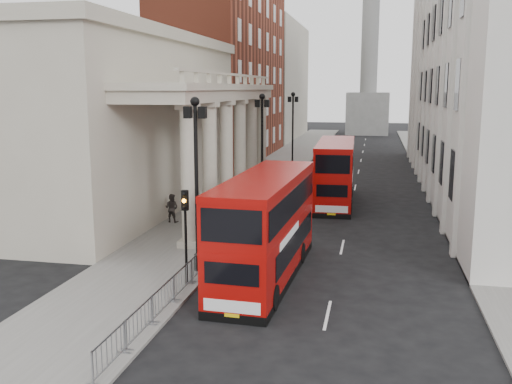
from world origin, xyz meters
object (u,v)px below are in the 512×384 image
bus_far (335,171)px  pedestrian_a (215,208)px  lamp_post_south (196,173)px  monument_column (370,50)px  pedestrian_b (172,208)px  bus_near (266,225)px  traffic_light (185,220)px  lamp_post_mid (262,142)px  lamp_post_north (293,127)px  pedestrian_c (236,203)px

bus_far → pedestrian_a: 11.14m
lamp_post_south → pedestrian_a: lamp_post_south is taller
monument_column → pedestrian_b: size_ratio=28.69×
bus_near → bus_far: size_ratio=1.01×
bus_near → traffic_light: bearing=-146.0°
pedestrian_a → bus_near: bearing=-64.3°
lamp_post_mid → lamp_post_south: bearing=-90.0°
lamp_post_north → bus_far: (5.28, -13.57, -2.40)m
traffic_light → pedestrian_b: traffic_light is taller
traffic_light → pedestrian_b: (-4.84, 11.34, -2.04)m
lamp_post_south → pedestrian_c: 12.80m
traffic_light → bus_near: size_ratio=0.38×
lamp_post_mid → bus_near: lamp_post_mid is taller
lamp_post_south → pedestrian_b: lamp_post_south is taller
monument_column → lamp_post_mid: (-6.60, -72.00, -11.07)m
traffic_light → pedestrian_c: bearing=94.7°
traffic_light → pedestrian_b: size_ratio=2.28×
lamp_post_north → traffic_light: (0.10, -34.02, -1.80)m
lamp_post_mid → pedestrian_b: lamp_post_mid is taller
lamp_post_mid → bus_far: lamp_post_mid is taller
lamp_post_north → pedestrian_a: lamp_post_north is taller
lamp_post_mid → bus_far: (5.28, 2.43, -2.40)m
lamp_post_mid → bus_near: bearing=-78.2°
lamp_post_mid → pedestrian_a: size_ratio=4.59×
lamp_post_north → traffic_light: 34.07m
lamp_post_mid → pedestrian_c: bearing=-105.5°
lamp_post_mid → traffic_light: size_ratio=1.93×
lamp_post_north → lamp_post_south: bearing=-90.0°
pedestrian_a → lamp_post_mid: bearing=69.3°
lamp_post_north → pedestrian_b: size_ratio=4.40×
traffic_light → pedestrian_c: (-1.18, 14.15, -2.13)m
monument_column → bus_near: (-3.25, -88.02, -13.44)m
pedestrian_b → pedestrian_c: size_ratio=1.10×
pedestrian_b → bus_far: bearing=-130.4°
bus_near → pedestrian_c: bus_near is taller
monument_column → pedestrian_c: bearing=-95.8°
lamp_post_north → bus_near: 32.28m
lamp_post_south → bus_near: bearing=-0.4°
monument_column → pedestrian_b: monument_column is taller
traffic_light → bus_far: size_ratio=0.38×
traffic_light → pedestrian_b: bearing=113.1°
monument_column → lamp_post_mid: monument_column is taller
lamp_post_south → pedestrian_a: bearing=101.1°
lamp_post_north → pedestrian_a: bearing=-95.2°
lamp_post_north → pedestrian_a: 22.32m
traffic_light → bus_near: bearing=31.6°
lamp_post_north → pedestrian_a: (-1.99, -21.88, -3.89)m
monument_column → pedestrian_c: monument_column is taller
monument_column → bus_far: monument_column is taller
monument_column → lamp_post_north: size_ratio=6.51×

